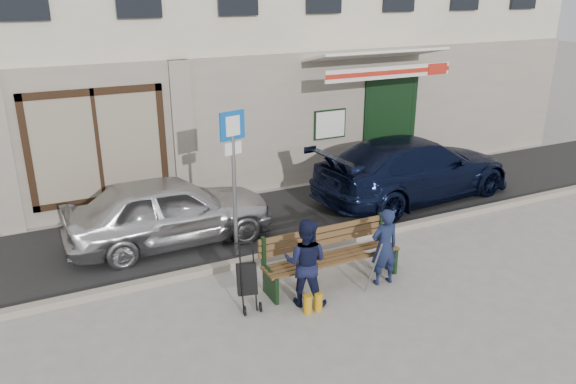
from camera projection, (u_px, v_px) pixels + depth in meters
ground at (355, 286)px, 9.27m from camera, size 80.00×80.00×0.00m
asphalt_lane at (276, 220)px, 11.88m from camera, size 60.00×3.20×0.01m
curb at (312, 247)px, 10.51m from camera, size 60.00×0.18×0.12m
car_silver at (170, 210)px, 10.62m from camera, size 3.90×1.58×1.33m
car_navy at (414, 168)px, 12.88m from camera, size 5.14×2.47×1.44m
parking_sign at (233, 162)px, 9.70m from camera, size 0.49×0.15×2.69m
bench at (329, 258)px, 9.23m from camera, size 2.40×1.17×0.98m
man at (384, 247)px, 9.15m from camera, size 0.50×0.35×1.32m
woman at (306, 262)px, 8.54m from camera, size 0.87×0.85×1.41m
stroller at (247, 280)px, 8.51m from camera, size 0.35×0.46×1.04m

